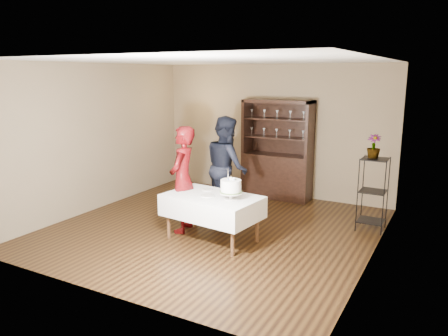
{
  "coord_description": "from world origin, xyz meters",
  "views": [
    {
      "loc": [
        3.42,
        -5.91,
        2.51
      ],
      "look_at": [
        0.14,
        0.1,
        1.02
      ],
      "focal_mm": 35.0,
      "sensor_mm": 36.0,
      "label": 1
    }
  ],
  "objects_px": {
    "china_hutch": "(277,166)",
    "plant_etagere": "(373,191)",
    "cake_table": "(212,206)",
    "cake": "(231,187)",
    "man": "(227,167)",
    "woman": "(183,179)",
    "potted_plant": "(374,146)"
  },
  "relations": [
    {
      "from": "china_hutch",
      "to": "plant_etagere",
      "type": "height_order",
      "value": "china_hutch"
    },
    {
      "from": "cake_table",
      "to": "cake",
      "type": "bearing_deg",
      "value": -6.6
    },
    {
      "from": "cake_table",
      "to": "man",
      "type": "xyz_separation_m",
      "value": [
        -0.38,
        1.17,
        0.36
      ]
    },
    {
      "from": "woman",
      "to": "plant_etagere",
      "type": "bearing_deg",
      "value": 105.72
    },
    {
      "from": "man",
      "to": "cake",
      "type": "xyz_separation_m",
      "value": [
        0.72,
        -1.21,
        -0.01
      ]
    },
    {
      "from": "man",
      "to": "woman",
      "type": "bearing_deg",
      "value": 122.8
    },
    {
      "from": "cake",
      "to": "china_hutch",
      "type": "bearing_deg",
      "value": 97.75
    },
    {
      "from": "cake_table",
      "to": "potted_plant",
      "type": "height_order",
      "value": "potted_plant"
    },
    {
      "from": "plant_etagere",
      "to": "man",
      "type": "xyz_separation_m",
      "value": [
        -2.43,
        -0.47,
        0.25
      ]
    },
    {
      "from": "cake_table",
      "to": "woman",
      "type": "distance_m",
      "value": 0.72
    },
    {
      "from": "china_hutch",
      "to": "cake_table",
      "type": "bearing_deg",
      "value": -89.31
    },
    {
      "from": "woman",
      "to": "man",
      "type": "xyz_separation_m",
      "value": [
        0.25,
        1.02,
        0.04
      ]
    },
    {
      "from": "plant_etagere",
      "to": "cake_table",
      "type": "relative_size",
      "value": 0.79
    },
    {
      "from": "china_hutch",
      "to": "cake_table",
      "type": "relative_size",
      "value": 1.32
    },
    {
      "from": "cake",
      "to": "plant_etagere",
      "type": "bearing_deg",
      "value": 44.57
    },
    {
      "from": "plant_etagere",
      "to": "cake_table",
      "type": "distance_m",
      "value": 2.63
    },
    {
      "from": "plant_etagere",
      "to": "potted_plant",
      "type": "xyz_separation_m",
      "value": [
        -0.04,
        0.02,
        0.73
      ]
    },
    {
      "from": "man",
      "to": "potted_plant",
      "type": "bearing_deg",
      "value": -122.04
    },
    {
      "from": "woman",
      "to": "potted_plant",
      "type": "distance_m",
      "value": 3.08
    },
    {
      "from": "plant_etagere",
      "to": "cake",
      "type": "height_order",
      "value": "plant_etagere"
    },
    {
      "from": "potted_plant",
      "to": "plant_etagere",
      "type": "bearing_deg",
      "value": -21.56
    },
    {
      "from": "china_hutch",
      "to": "plant_etagere",
      "type": "distance_m",
      "value": 2.33
    },
    {
      "from": "cake_table",
      "to": "cake",
      "type": "distance_m",
      "value": 0.49
    },
    {
      "from": "potted_plant",
      "to": "man",
      "type": "bearing_deg",
      "value": -168.35
    },
    {
      "from": "woman",
      "to": "cake",
      "type": "distance_m",
      "value": 0.98
    },
    {
      "from": "cake_table",
      "to": "potted_plant",
      "type": "relative_size",
      "value": 4.0
    },
    {
      "from": "woman",
      "to": "cake",
      "type": "bearing_deg",
      "value": 65.51
    },
    {
      "from": "cake_table",
      "to": "potted_plant",
      "type": "xyz_separation_m",
      "value": [
        2.0,
        1.66,
        0.84
      ]
    },
    {
      "from": "china_hutch",
      "to": "cake_table",
      "type": "height_order",
      "value": "china_hutch"
    },
    {
      "from": "china_hutch",
      "to": "potted_plant",
      "type": "bearing_deg",
      "value": -26.93
    },
    {
      "from": "cake_table",
      "to": "cake",
      "type": "relative_size",
      "value": 3.28
    },
    {
      "from": "man",
      "to": "cake_table",
      "type": "bearing_deg",
      "value": 154.32
    }
  ]
}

